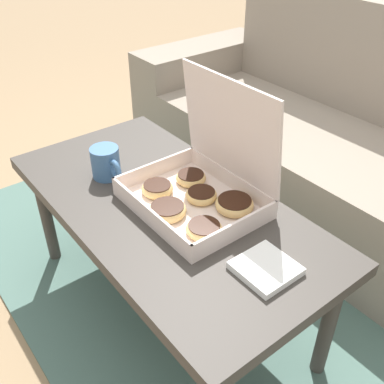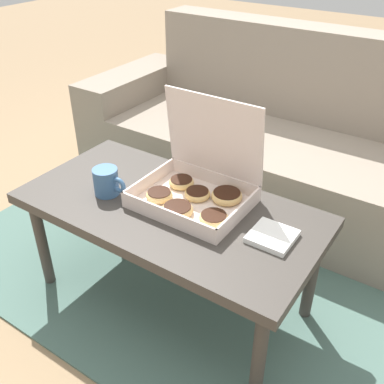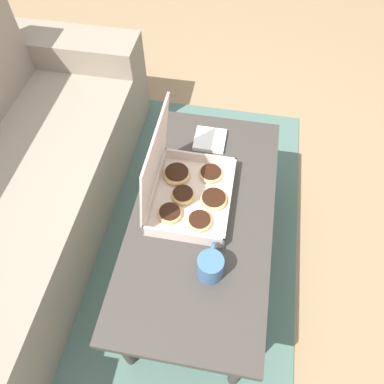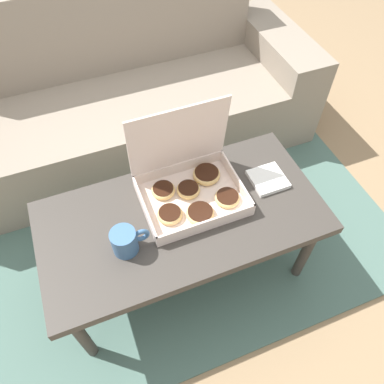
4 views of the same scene
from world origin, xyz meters
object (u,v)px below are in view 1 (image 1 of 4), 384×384
(coffee_table, at_px, (166,215))
(coffee_mug, at_px, (106,163))
(pastry_box, at_px, (200,187))
(couch, at_px, (347,154))

(coffee_table, height_order, coffee_mug, coffee_mug)
(pastry_box, bearing_deg, coffee_mug, -154.42)
(pastry_box, bearing_deg, coffee_table, -129.94)
(pastry_box, height_order, coffee_mug, pastry_box)
(couch, distance_m, pastry_box, 0.89)
(coffee_table, xyz_separation_m, pastry_box, (0.07, 0.08, 0.11))
(coffee_mug, bearing_deg, couch, 76.93)
(couch, height_order, coffee_table, couch)
(couch, xyz_separation_m, coffee_table, (0.00, -0.94, 0.12))
(coffee_mug, bearing_deg, coffee_table, 15.24)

